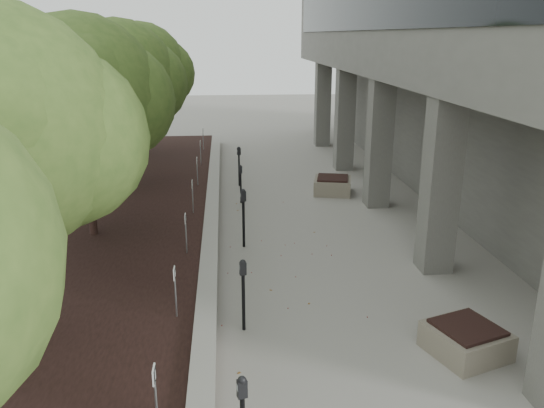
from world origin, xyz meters
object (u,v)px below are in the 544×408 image
planter_front (466,340)px  parking_meter_2 (243,295)px  parking_meter_3 (244,218)px  crabapple_tree_2 (4,181)px  crabapple_tree_4 (120,103)px  crabapple_tree_5 (142,89)px  crabapple_tree_3 (83,128)px  parking_meter_5 (239,166)px  planter_back (332,185)px  parking_meter_4 (241,184)px

planter_front → parking_meter_2: bearing=163.4°
parking_meter_2 → parking_meter_3: (0.16, 4.16, 0.07)m
crabapple_tree_2 → crabapple_tree_4: bearing=90.0°
crabapple_tree_4 → crabapple_tree_5: (0.00, 5.00, 0.00)m
crabapple_tree_3 → crabapple_tree_5: (0.00, 10.00, 0.00)m
planter_front → parking_meter_5: bearing=107.5°
crabapple_tree_2 → parking_meter_3: size_ratio=3.48×
crabapple_tree_2 → crabapple_tree_4: (0.00, 10.00, 0.00)m
parking_meter_3 → planter_back: parking_meter_3 is taller
crabapple_tree_4 → planter_front: crabapple_tree_4 is taller
crabapple_tree_4 → parking_meter_5: (3.89, 0.73, -2.39)m
crabapple_tree_3 → crabapple_tree_4: (0.00, 5.00, 0.00)m
planter_back → parking_meter_5: bearing=158.9°
crabapple_tree_3 → planter_front: size_ratio=4.73×
parking_meter_4 → crabapple_tree_2: bearing=-101.0°
crabapple_tree_4 → crabapple_tree_5: bearing=90.0°
crabapple_tree_4 → parking_meter_2: bearing=-68.7°
parking_meter_3 → planter_front: size_ratio=1.36×
crabapple_tree_4 → crabapple_tree_5: same height
crabapple_tree_2 → parking_meter_5: bearing=70.1°
crabapple_tree_2 → parking_meter_5: crabapple_tree_2 is taller
crabapple_tree_2 → planter_front: crabapple_tree_2 is taller
crabapple_tree_4 → crabapple_tree_3: bearing=-90.0°
crabapple_tree_3 → crabapple_tree_4: same height
parking_meter_2 → planter_back: size_ratio=1.15×
parking_meter_2 → parking_meter_4: bearing=78.7°
planter_front → planter_back: planter_back is taller
crabapple_tree_2 → planter_back: 12.18m
crabapple_tree_4 → planter_front: 13.19m
planter_front → planter_back: bearing=92.1°
crabapple_tree_4 → parking_meter_2: (3.66, -9.39, -2.41)m
crabapple_tree_3 → parking_meter_4: size_ratio=4.27×
crabapple_tree_3 → planter_back: (7.08, 4.50, -2.83)m
parking_meter_3 → planter_front: parking_meter_3 is taller
parking_meter_4 → planter_back: 3.33m
planter_front → planter_back: size_ratio=0.93×
crabapple_tree_3 → parking_meter_5: 7.32m
crabapple_tree_4 → parking_meter_2: crabapple_tree_4 is taller
crabapple_tree_4 → parking_meter_5: bearing=10.6°
crabapple_tree_4 → parking_meter_4: (3.88, -1.37, -2.48)m
parking_meter_4 → planter_front: size_ratio=1.11×
parking_meter_3 → parking_meter_5: 5.95m
parking_meter_2 → parking_meter_3: size_ratio=0.91×
crabapple_tree_5 → planter_front: 17.44m
crabapple_tree_2 → crabapple_tree_3: same height
crabapple_tree_5 → parking_meter_4: bearing=-58.7°
parking_meter_5 → crabapple_tree_2: bearing=-128.5°
crabapple_tree_4 → parking_meter_2: size_ratio=3.84×
parking_meter_3 → parking_meter_4: parking_meter_3 is taller
crabapple_tree_3 → crabapple_tree_4: 5.00m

